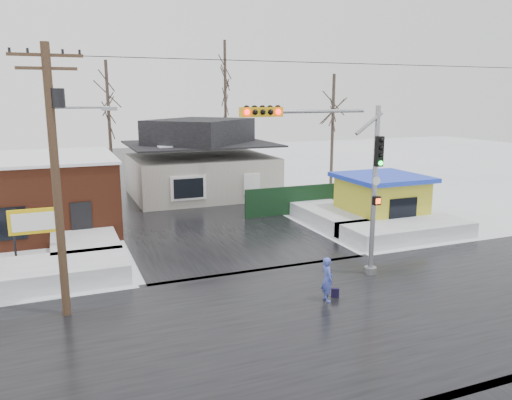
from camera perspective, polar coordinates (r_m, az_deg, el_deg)
name	(u,v)px	position (r m, az deg, el deg)	size (l,w,h in m)	color
ground	(322,318)	(17.47, 7.55, -13.22)	(120.00, 120.00, 0.00)	white
road_ns	(322,318)	(17.47, 7.55, -13.19)	(10.00, 120.00, 0.02)	black
road_ew	(322,318)	(17.47, 7.55, -13.19)	(120.00, 10.00, 0.02)	black
snowbank_nw	(37,274)	(21.89, -23.73, -7.78)	(7.00, 3.00, 0.80)	white
snowbank_ne	(406,230)	(27.65, 16.79, -3.29)	(7.00, 3.00, 0.80)	white
snowbank_nside_w	(83,237)	(26.66, -19.18, -4.00)	(3.00, 8.00, 0.80)	white
snowbank_nside_e	(326,213)	(30.54, 8.00, -1.48)	(3.00, 8.00, 0.80)	white
traffic_signal	(342,169)	(19.84, 9.84, 3.46)	(6.05, 0.68, 7.00)	gray
utility_pole	(57,167)	(17.37, -21.76, 3.53)	(3.15, 0.44, 9.00)	#382619
marquee_sign	(36,223)	(23.87, -23.89, -2.40)	(2.20, 0.21, 2.55)	black
house	(201,161)	(37.38, -6.34, 4.45)	(10.40, 8.40, 5.76)	#B3ADA1
kiosk	(381,199)	(30.02, 14.11, 0.11)	(4.60, 4.60, 2.88)	gold
fence	(304,199)	(31.91, 5.47, 0.07)	(8.00, 0.12, 1.80)	black
tree_far_left	(107,88)	(39.92, -16.65, 12.18)	(3.00, 3.00, 10.00)	#332821
tree_far_mid	(225,70)	(44.04, -3.56, 14.63)	(3.00, 3.00, 12.00)	#332821
tree_far_right	(333,99)	(39.17, 8.84, 11.37)	(3.00, 3.00, 9.00)	#332821
pedestrian	(327,280)	(18.51, 8.13, -8.99)	(0.60, 0.40, 1.65)	#4658C4
shopping_bag	(335,293)	(19.06, 9.03, -10.50)	(0.28, 0.12, 0.35)	black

